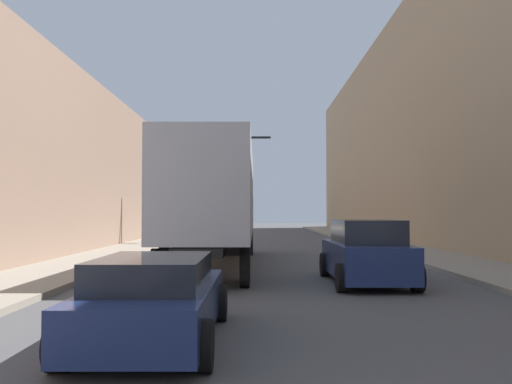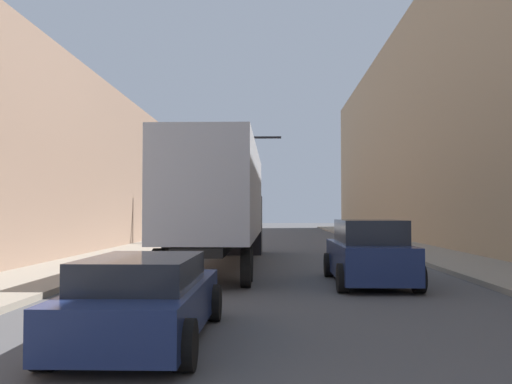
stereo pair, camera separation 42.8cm
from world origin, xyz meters
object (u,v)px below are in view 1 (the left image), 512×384
(sedan_car, at_px, (156,300))
(traffic_signal_gantry, at_px, (201,168))
(semi_truck, at_px, (217,201))
(suv_car, at_px, (367,253))

(sedan_car, bearing_deg, traffic_signal_gantry, 94.15)
(semi_truck, distance_m, sedan_car, 11.96)
(semi_truck, bearing_deg, sedan_car, -90.44)
(suv_car, distance_m, traffic_signal_gantry, 19.44)
(semi_truck, distance_m, traffic_signal_gantry, 13.40)
(suv_car, xyz_separation_m, traffic_signal_gantry, (-6.27, 18.02, 3.72))
(sedan_car, height_order, traffic_signal_gantry, traffic_signal_gantry)
(semi_truck, height_order, traffic_signal_gantry, traffic_signal_gantry)
(semi_truck, distance_m, suv_car, 6.77)
(sedan_car, distance_m, suv_car, 8.22)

